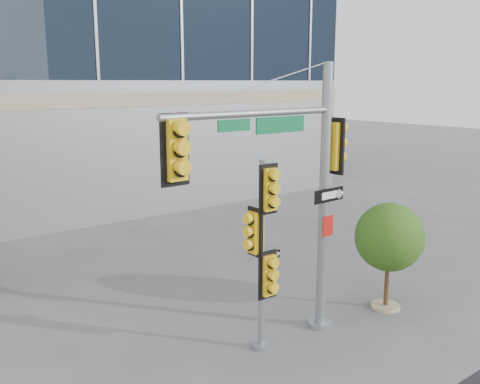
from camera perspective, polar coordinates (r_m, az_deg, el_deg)
ground at (r=11.56m, az=6.71°, el=-19.32°), size 120.00×120.00×0.00m
main_signal_pole at (r=11.76m, az=5.38°, el=1.91°), size 4.96×0.64×6.38m
secondary_signal_pole at (r=11.60m, az=2.49°, el=-5.37°), size 0.74×0.55×4.33m
street_tree at (r=14.57m, az=15.67°, el=-4.91°), size 1.84×1.80×2.87m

